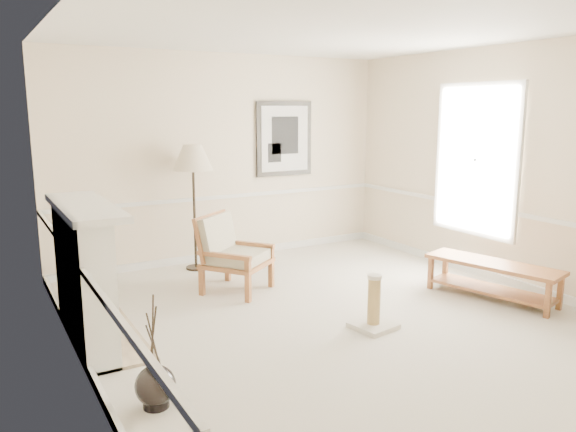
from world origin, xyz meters
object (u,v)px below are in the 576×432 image
object	(u,v)px
scratching_post	(374,311)
floor_vase	(155,387)
floor_lamp	(193,161)
bench	(492,274)
armchair	(229,250)

from	to	relation	value
scratching_post	floor_vase	bearing A→B (deg)	-170.29
floor_lamp	scratching_post	xyz separation A→B (m)	(0.78, -2.86, -1.29)
floor_lamp	bench	xyz separation A→B (m)	(2.50, -2.84, -1.18)
floor_vase	floor_lamp	xyz separation A→B (m)	(1.54, 3.26, 1.31)
floor_lamp	scratching_post	world-z (taller)	floor_lamp
floor_vase	scratching_post	xyz separation A→B (m)	(2.32, 0.40, 0.01)
floor_lamp	bench	size ratio (longest dim) A/B	1.07
armchair	scratching_post	distance (m)	1.98
floor_lamp	armchair	bearing A→B (deg)	-88.35
floor_vase	armchair	world-z (taller)	armchair
bench	scratching_post	xyz separation A→B (m)	(-1.72, -0.02, -0.11)
armchair	floor_lamp	distance (m)	1.43
floor_vase	floor_lamp	world-z (taller)	floor_lamp
floor_vase	bench	distance (m)	4.07
bench	scratching_post	distance (m)	1.73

